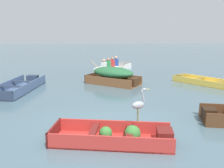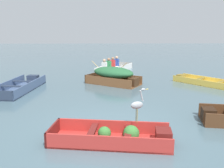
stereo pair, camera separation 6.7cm
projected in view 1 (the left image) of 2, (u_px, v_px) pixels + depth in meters
name	position (u px, v px, depth m)	size (l,w,h in m)	color
ground_plane	(110.00, 129.00, 6.73)	(80.00, 80.00, 0.00)	#47606B
dinghy_red_foreground	(118.00, 136.00, 5.94)	(2.97, 1.36, 0.43)	#AD2D28
skiff_slate_blue_near_moored	(21.00, 87.00, 11.06)	(1.54, 3.49, 0.40)	#475B7F
skiff_yellow_mid_moored	(206.00, 83.00, 12.08)	(2.97, 3.25, 0.30)	#E5BC47
skiff_wooden_brown_far_moored	(113.00, 74.00, 12.13)	(2.82, 2.39, 0.84)	brown
rowboat_white_with_crew	(112.00, 68.00, 15.73)	(2.72, 3.45, 0.93)	white
heron_on_dinghy	(139.00, 104.00, 5.97)	(0.45, 0.24, 0.84)	olive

